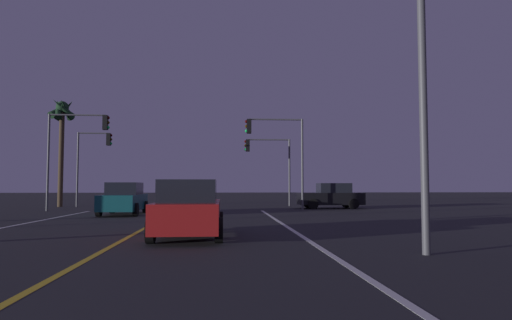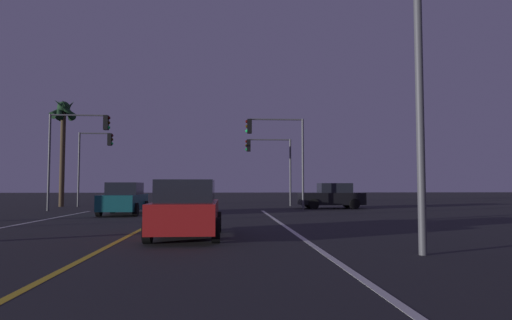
{
  "view_description": "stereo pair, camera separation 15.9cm",
  "coord_description": "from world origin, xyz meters",
  "px_view_note": "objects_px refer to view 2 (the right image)",
  "views": [
    {
      "loc": [
        2.8,
        -0.41,
        1.53
      ],
      "look_at": [
        4.54,
        23.07,
        2.89
      ],
      "focal_mm": 31.29,
      "sensor_mm": 36.0,
      "label": 1
    },
    {
      "loc": [
        2.96,
        -0.41,
        1.53
      ],
      "look_at": [
        4.54,
        23.07,
        2.89
      ],
      "focal_mm": 31.29,
      "sensor_mm": 36.0,
      "label": 2
    }
  ],
  "objects_px": {
    "palm_tree_left_far": "(63,119)",
    "traffic_light_near_left": "(78,139)",
    "traffic_light_near_right": "(276,142)",
    "street_lamp_right_near": "(392,15)",
    "car_crossing_side": "(332,196)",
    "traffic_light_far_right": "(268,156)",
    "traffic_light_far_left": "(95,152)",
    "car_oncoming": "(124,199)",
    "car_lead_same_lane": "(186,210)"
  },
  "relations": [
    {
      "from": "palm_tree_left_far",
      "to": "traffic_light_near_left",
      "type": "bearing_deg",
      "value": -62.67
    },
    {
      "from": "traffic_light_near_right",
      "to": "street_lamp_right_near",
      "type": "xyz_separation_m",
      "value": [
        0.61,
        -18.17,
        1.11
      ]
    },
    {
      "from": "car_crossing_side",
      "to": "traffic_light_far_right",
      "type": "relative_size",
      "value": 0.85
    },
    {
      "from": "traffic_light_far_left",
      "to": "palm_tree_left_far",
      "type": "distance_m",
      "value": 3.43
    },
    {
      "from": "traffic_light_far_left",
      "to": "street_lamp_right_near",
      "type": "height_order",
      "value": "street_lamp_right_near"
    },
    {
      "from": "car_oncoming",
      "to": "traffic_light_far_right",
      "type": "height_order",
      "value": "traffic_light_far_right"
    },
    {
      "from": "traffic_light_far_right",
      "to": "street_lamp_right_near",
      "type": "bearing_deg",
      "value": 91.44
    },
    {
      "from": "car_crossing_side",
      "to": "traffic_light_far_left",
      "type": "distance_m",
      "value": 17.42
    },
    {
      "from": "street_lamp_right_near",
      "to": "car_oncoming",
      "type": "bearing_deg",
      "value": -57.67
    },
    {
      "from": "traffic_light_near_right",
      "to": "traffic_light_far_left",
      "type": "distance_m",
      "value": 13.87
    },
    {
      "from": "traffic_light_near_right",
      "to": "palm_tree_left_far",
      "type": "xyz_separation_m",
      "value": [
        -15.13,
        5.69,
        2.15
      ]
    },
    {
      "from": "traffic_light_far_right",
      "to": "car_crossing_side",
      "type": "bearing_deg",
      "value": 136.96
    },
    {
      "from": "traffic_light_far_right",
      "to": "palm_tree_left_far",
      "type": "distance_m",
      "value": 15.38
    },
    {
      "from": "traffic_light_near_left",
      "to": "traffic_light_far_right",
      "type": "relative_size",
      "value": 1.17
    },
    {
      "from": "car_oncoming",
      "to": "traffic_light_far_left",
      "type": "height_order",
      "value": "traffic_light_far_left"
    },
    {
      "from": "palm_tree_left_far",
      "to": "car_lead_same_lane",
      "type": "bearing_deg",
      "value": -61.76
    },
    {
      "from": "car_lead_same_lane",
      "to": "palm_tree_left_far",
      "type": "bearing_deg",
      "value": 28.24
    },
    {
      "from": "car_lead_same_lane",
      "to": "traffic_light_near_left",
      "type": "relative_size",
      "value": 0.73
    },
    {
      "from": "traffic_light_far_right",
      "to": "traffic_light_near_left",
      "type": "bearing_deg",
      "value": 24.25
    },
    {
      "from": "traffic_light_far_left",
      "to": "car_crossing_side",
      "type": "bearing_deg",
      "value": -12.49
    },
    {
      "from": "car_crossing_side",
      "to": "traffic_light_far_right",
      "type": "distance_m",
      "value": 6.18
    },
    {
      "from": "traffic_light_near_left",
      "to": "palm_tree_left_far",
      "type": "xyz_separation_m",
      "value": [
        -2.94,
        5.69,
        2.05
      ]
    },
    {
      "from": "car_oncoming",
      "to": "traffic_light_far_right",
      "type": "xyz_separation_m",
      "value": [
        8.54,
        9.25,
        2.97
      ]
    },
    {
      "from": "traffic_light_near_right",
      "to": "traffic_light_far_left",
      "type": "height_order",
      "value": "traffic_light_near_right"
    },
    {
      "from": "car_oncoming",
      "to": "car_crossing_side",
      "type": "height_order",
      "value": "same"
    },
    {
      "from": "traffic_light_near_left",
      "to": "traffic_light_far_left",
      "type": "height_order",
      "value": "traffic_light_near_left"
    },
    {
      "from": "street_lamp_right_near",
      "to": "palm_tree_left_far",
      "type": "xyz_separation_m",
      "value": [
        -15.75,
        23.86,
        1.04
      ]
    },
    {
      "from": "car_lead_same_lane",
      "to": "traffic_light_far_right",
      "type": "bearing_deg",
      "value": -12.15
    },
    {
      "from": "car_crossing_side",
      "to": "traffic_light_near_left",
      "type": "xyz_separation_m",
      "value": [
        -16.18,
        -1.8,
        3.57
      ]
    },
    {
      "from": "car_crossing_side",
      "to": "car_oncoming",
      "type": "bearing_deg",
      "value": 23.91
    },
    {
      "from": "car_oncoming",
      "to": "traffic_light_far_left",
      "type": "xyz_separation_m",
      "value": [
        -4.21,
        9.25,
        3.18
      ]
    },
    {
      "from": "car_lead_same_lane",
      "to": "car_oncoming",
      "type": "relative_size",
      "value": 1.0
    },
    {
      "from": "traffic_light_near_right",
      "to": "car_lead_same_lane",
      "type": "bearing_deg",
      "value": 73.54
    },
    {
      "from": "car_lead_same_lane",
      "to": "palm_tree_left_far",
      "type": "distance_m",
      "value": 23.6
    },
    {
      "from": "car_oncoming",
      "to": "street_lamp_right_near",
      "type": "height_order",
      "value": "street_lamp_right_near"
    },
    {
      "from": "car_oncoming",
      "to": "traffic_light_near_left",
      "type": "bearing_deg",
      "value": -135.55
    },
    {
      "from": "car_lead_same_lane",
      "to": "car_crossing_side",
      "type": "height_order",
      "value": "same"
    },
    {
      "from": "car_lead_same_lane",
      "to": "street_lamp_right_near",
      "type": "distance_m",
      "value": 7.65
    },
    {
      "from": "traffic_light_near_right",
      "to": "car_oncoming",
      "type": "bearing_deg",
      "value": 23.74
    },
    {
      "from": "car_lead_same_lane",
      "to": "traffic_light_far_right",
      "type": "height_order",
      "value": "traffic_light_far_right"
    },
    {
      "from": "traffic_light_near_right",
      "to": "street_lamp_right_near",
      "type": "distance_m",
      "value": 18.22
    },
    {
      "from": "traffic_light_far_left",
      "to": "car_lead_same_lane",
      "type": "bearing_deg",
      "value": -67.11
    },
    {
      "from": "car_lead_same_lane",
      "to": "traffic_light_far_left",
      "type": "xyz_separation_m",
      "value": [
        -8.45,
        20.0,
        3.18
      ]
    },
    {
      "from": "traffic_light_near_left",
      "to": "car_oncoming",
      "type": "bearing_deg",
      "value": -45.55
    },
    {
      "from": "traffic_light_far_right",
      "to": "traffic_light_far_left",
      "type": "distance_m",
      "value": 12.75
    },
    {
      "from": "palm_tree_left_far",
      "to": "car_oncoming",
      "type": "bearing_deg",
      "value": -54.97
    },
    {
      "from": "street_lamp_right_near",
      "to": "car_lead_same_lane",
      "type": "bearing_deg",
      "value": -36.83
    },
    {
      "from": "traffic_light_near_right",
      "to": "palm_tree_left_far",
      "type": "relative_size",
      "value": 0.72
    },
    {
      "from": "traffic_light_near_left",
      "to": "traffic_light_far_left",
      "type": "xyz_separation_m",
      "value": [
        -0.54,
        5.5,
        -0.39
      ]
    },
    {
      "from": "traffic_light_near_left",
      "to": "traffic_light_far_right",
      "type": "height_order",
      "value": "traffic_light_near_left"
    }
  ]
}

